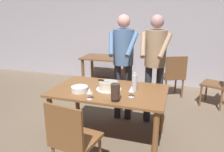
{
  "coord_description": "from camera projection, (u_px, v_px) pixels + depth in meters",
  "views": [
    {
      "loc": [
        0.88,
        -2.63,
        1.76
      ],
      "look_at": [
        -0.01,
        0.15,
        0.9
      ],
      "focal_mm": 35.14,
      "sensor_mm": 36.0,
      "label": 1
    }
  ],
  "objects": [
    {
      "name": "ground_plane",
      "position": [
        109.0,
        138.0,
        3.16
      ],
      "size": [
        14.0,
        14.0,
        0.0
      ],
      "primitive_type": "plane",
      "color": "#7A6651"
    },
    {
      "name": "back_wall",
      "position": [
        145.0,
        29.0,
        5.35
      ],
      "size": [
        10.0,
        0.12,
        2.7
      ],
      "primitive_type": "cube",
      "color": "#ADA8B2",
      "rests_on": "ground_plane"
    },
    {
      "name": "main_dining_table",
      "position": [
        109.0,
        97.0,
        2.98
      ],
      "size": [
        1.52,
        0.92,
        0.75
      ],
      "color": "brown",
      "rests_on": "ground_plane"
    },
    {
      "name": "cake_on_platter",
      "position": [
        109.0,
        86.0,
        2.93
      ],
      "size": [
        0.34,
        0.34,
        0.11
      ],
      "color": "silver",
      "rests_on": "main_dining_table"
    },
    {
      "name": "cake_knife",
      "position": [
        104.0,
        81.0,
        2.94
      ],
      "size": [
        0.27,
        0.06,
        0.02
      ],
      "color": "silver",
      "rests_on": "cake_on_platter"
    },
    {
      "name": "plate_stack",
      "position": [
        80.0,
        89.0,
        2.87
      ],
      "size": [
        0.22,
        0.22,
        0.07
      ],
      "color": "white",
      "rests_on": "main_dining_table"
    },
    {
      "name": "wine_glass_near",
      "position": [
        131.0,
        89.0,
        2.66
      ],
      "size": [
        0.08,
        0.08,
        0.14
      ],
      "color": "silver",
      "rests_on": "main_dining_table"
    },
    {
      "name": "wine_glass_far",
      "position": [
        89.0,
        91.0,
        2.6
      ],
      "size": [
        0.08,
        0.08,
        0.14
      ],
      "color": "silver",
      "rests_on": "main_dining_table"
    },
    {
      "name": "water_bottle",
      "position": [
        134.0,
        82.0,
        2.88
      ],
      "size": [
        0.07,
        0.07,
        0.25
      ],
      "color": "silver",
      "rests_on": "main_dining_table"
    },
    {
      "name": "hurricane_lamp",
      "position": [
        115.0,
        92.0,
        2.55
      ],
      "size": [
        0.11,
        0.11,
        0.21
      ],
      "color": "black",
      "rests_on": "main_dining_table"
    },
    {
      "name": "person_cutting_cake",
      "position": [
        123.0,
        57.0,
        3.47
      ],
      "size": [
        0.47,
        0.56,
        1.72
      ],
      "color": "#2D2D38",
      "rests_on": "ground_plane"
    },
    {
      "name": "person_standing_beside",
      "position": [
        155.0,
        58.0,
        3.35
      ],
      "size": [
        0.47,
        0.56,
        1.72
      ],
      "color": "#2D2D38",
      "rests_on": "ground_plane"
    },
    {
      "name": "chair_near_side",
      "position": [
        72.0,
        138.0,
        2.29
      ],
      "size": [
        0.5,
        0.5,
        0.9
      ],
      "color": "brown",
      "rests_on": "ground_plane"
    },
    {
      "name": "background_table",
      "position": [
        104.0,
        64.0,
        5.17
      ],
      "size": [
        1.0,
        0.7,
        0.74
      ],
      "color": "brown",
      "rests_on": "ground_plane"
    },
    {
      "name": "background_chair_0",
      "position": [
        220.0,
        82.0,
        4.11
      ],
      "size": [
        0.57,
        0.57,
        0.9
      ],
      "color": "brown",
      "rests_on": "ground_plane"
    },
    {
      "name": "background_chair_1",
      "position": [
        173.0,
        74.0,
        4.59
      ],
      "size": [
        0.58,
        0.58,
        0.9
      ],
      "color": "brown",
      "rests_on": "ground_plane"
    }
  ]
}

